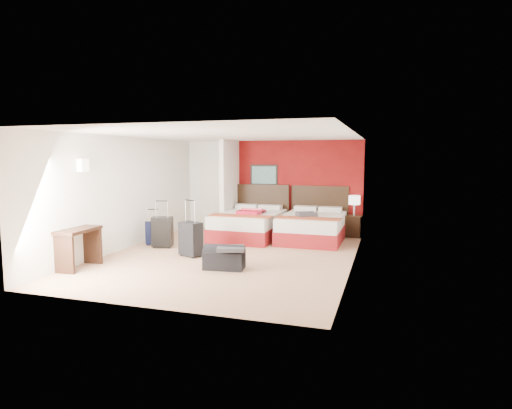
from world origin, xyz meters
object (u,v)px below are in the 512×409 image
at_px(red_suitcase_open, 251,212).
at_px(suitcase_navy, 154,234).
at_px(duffel_bag, 224,259).
at_px(suitcase_charcoal, 191,240).
at_px(nightstand, 354,226).
at_px(table_lamp, 354,206).
at_px(bed_left, 249,225).
at_px(suitcase_black, 162,233).
at_px(bed_right, 312,228).
at_px(desk, 79,248).

relative_size(red_suitcase_open, suitcase_navy, 1.49).
distance_m(red_suitcase_open, suitcase_navy, 2.44).
bearing_deg(duffel_bag, suitcase_charcoal, 138.27).
relative_size(nightstand, table_lamp, 1.05).
distance_m(bed_left, suitcase_black, 2.26).
bearing_deg(bed_left, table_lamp, 21.87).
bearing_deg(red_suitcase_open, suitcase_navy, -141.98).
distance_m(nightstand, suitcase_black, 4.84).
bearing_deg(bed_left, suitcase_navy, -140.98).
bearing_deg(bed_right, table_lamp, 41.68).
bearing_deg(suitcase_charcoal, suitcase_navy, 171.17).
height_order(red_suitcase_open, suitcase_navy, red_suitcase_open).
bearing_deg(nightstand, suitcase_navy, -144.62).
xyz_separation_m(nightstand, duffel_bag, (-2.03, -3.96, -0.09)).
height_order(nightstand, suitcase_navy, nightstand).
relative_size(red_suitcase_open, suitcase_charcoal, 1.13).
bearing_deg(bed_left, duffel_bag, -79.30).
bearing_deg(suitcase_charcoal, desk, -114.28).
distance_m(red_suitcase_open, suitcase_charcoal, 2.29).
xyz_separation_m(bed_left, table_lamp, (2.53, 0.96, 0.49)).
distance_m(nightstand, suitcase_charcoal, 4.45).
xyz_separation_m(nightstand, suitcase_charcoal, (-3.06, -3.23, 0.07)).
distance_m(bed_right, duffel_bag, 3.33).
relative_size(suitcase_navy, desk, 0.58).
relative_size(bed_right, table_lamp, 4.04).
bearing_deg(bed_right, red_suitcase_open, -170.23).
relative_size(bed_left, suitcase_black, 3.18).
xyz_separation_m(bed_left, duffel_bag, (0.51, -3.00, -0.14)).
distance_m(suitcase_black, suitcase_charcoal, 1.16).
distance_m(table_lamp, suitcase_black, 4.86).
xyz_separation_m(bed_right, suitcase_black, (-3.12, -1.83, 0.02)).
height_order(table_lamp, duffel_bag, table_lamp).
bearing_deg(bed_left, suitcase_black, -130.99).
bearing_deg(duffel_bag, red_suitcase_open, 91.54).
distance_m(bed_left, suitcase_charcoal, 2.33).
bearing_deg(suitcase_navy, red_suitcase_open, -0.32).
bearing_deg(suitcase_black, bed_right, 15.69).
height_order(red_suitcase_open, table_lamp, table_lamp).
distance_m(red_suitcase_open, duffel_bag, 2.97).
bearing_deg(red_suitcase_open, bed_left, 138.43).
distance_m(red_suitcase_open, suitcase_black, 2.29).
bearing_deg(table_lamp, bed_right, -138.82).
relative_size(suitcase_black, duffel_bag, 0.92).
xyz_separation_m(nightstand, desk, (-4.61, -4.72, 0.10)).
distance_m(nightstand, duffel_bag, 4.45).
distance_m(bed_right, red_suitcase_open, 1.57).
distance_m(bed_left, red_suitcase_open, 0.40).
xyz_separation_m(bed_left, bed_right, (1.60, 0.14, -0.01)).
xyz_separation_m(table_lamp, suitcase_navy, (-4.41, -2.43, -0.55)).
distance_m(table_lamp, duffel_bag, 4.49).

